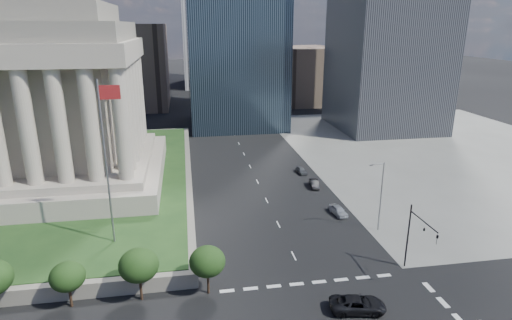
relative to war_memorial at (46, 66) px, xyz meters
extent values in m
plane|color=black|center=(34.00, 52.00, -21.40)|extent=(500.00, 500.00, 0.00)
cube|color=slate|center=(80.00, 12.00, -21.38)|extent=(68.00, 90.00, 0.03)
cube|color=slate|center=(-11.00, 2.00, -20.50)|extent=(66.00, 70.00, 1.80)
cylinder|color=slate|center=(12.00, -24.00, -9.50)|extent=(0.24, 0.24, 20.00)
cube|color=maroon|center=(13.20, -24.00, -1.00)|extent=(2.40, 0.05, 1.60)
cube|color=black|center=(36.00, 47.00, 8.60)|extent=(26.00, 26.00, 60.00)
cube|color=brown|center=(66.00, 82.00, -11.40)|extent=(20.00, 30.00, 20.00)
cube|color=brown|center=(4.00, 82.00, -7.40)|extent=(24.00, 30.00, 28.00)
cylinder|color=black|center=(46.50, -32.50, -17.40)|extent=(0.18, 0.18, 8.00)
cylinder|color=black|center=(46.50, -35.25, -14.20)|extent=(0.14, 5.50, 0.14)
cube|color=black|center=(46.50, -38.00, -15.00)|extent=(0.30, 0.30, 1.10)
cylinder|color=slate|center=(47.50, -23.00, -16.40)|extent=(0.16, 0.16, 10.00)
cylinder|color=slate|center=(46.60, -23.00, -11.60)|extent=(1.80, 0.12, 0.12)
cube|color=slate|center=(45.70, -23.00, -11.70)|extent=(0.50, 0.22, 0.14)
imported|color=black|center=(37.64, -39.56, -20.62)|extent=(3.49, 5.99, 1.57)
imported|color=#A1A4AA|center=(43.71, -17.24, -20.71)|extent=(4.26, 2.18, 1.39)
imported|color=black|center=(43.48, -5.48, -20.75)|extent=(1.90, 4.11, 1.30)
imported|color=#4F5255|center=(43.22, 2.18, -20.78)|extent=(3.72, 1.75, 1.23)
camera|label=1|loc=(21.50, -73.93, 6.18)|focal=30.00mm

